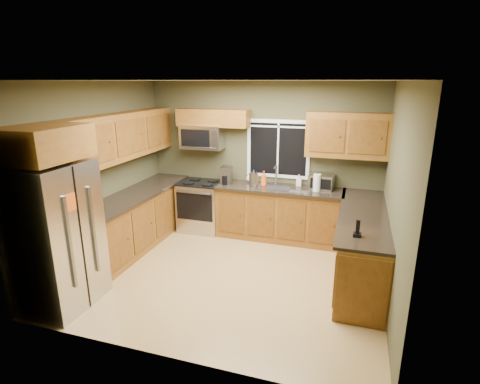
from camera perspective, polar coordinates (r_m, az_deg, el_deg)
The scene contains 29 objects.
floor at distance 5.57m, azimuth -1.61°, elevation -12.38°, with size 4.20×4.20×0.00m, color #AA844A.
ceiling at distance 4.87m, azimuth -1.87°, elevation 16.63°, with size 4.20×4.20×0.00m, color white.
back_wall at distance 6.73m, azimuth 3.30°, elevation 5.03°, with size 4.20×4.20×0.00m, color #444228.
front_wall at distance 3.50m, azimuth -11.46°, elevation -6.39°, with size 4.20×4.20×0.00m, color #444228.
left_wall at distance 6.06m, azimuth -20.88°, elevation 2.65°, with size 3.60×3.60×0.00m, color #444228.
right_wall at distance 4.82m, azimuth 22.60°, elevation -0.93°, with size 3.60×3.60×0.00m, color #444228.
window at distance 6.61m, azimuth 5.82°, elevation 6.55°, with size 1.12×0.03×1.02m.
base_cabinets_left at distance 6.51m, azimuth -15.44°, elevation -4.22°, with size 0.60×2.65×0.90m, color brown.
countertop_left at distance 6.35m, azimuth -15.57°, elevation -0.28°, with size 0.65×2.65×0.04m, color black.
base_cabinets_back at distance 6.61m, azimuth 6.02°, elevation -3.38°, with size 2.17×0.60×0.90m, color brown.
countertop_back at distance 6.44m, azimuth 6.10°, elevation 0.49°, with size 2.17×0.65×0.04m, color black.
base_cabinets_peninsula at distance 5.62m, azimuth 18.09°, elevation -7.86°, with size 0.60×2.52×0.90m.
countertop_peninsula at distance 5.45m, azimuth 18.27°, elevation -3.29°, with size 0.65×2.50×0.04m, color black.
upper_cabinets_left at distance 6.24m, azimuth -17.49°, elevation 8.14°, with size 0.33×2.65×0.72m, color brown.
upper_cabinets_back_left at distance 6.73m, azimuth -4.12°, elevation 11.21°, with size 1.30×0.33×0.30m, color brown.
upper_cabinets_back_right at distance 6.29m, azimuth 16.03°, elevation 8.32°, with size 1.30×0.33×0.72m, color brown.
upper_cabinet_over_fridge at distance 4.74m, azimuth -27.85°, elevation 6.62°, with size 0.72×0.90×0.38m, color brown.
refrigerator at distance 5.03m, azimuth -26.12°, elevation -6.12°, with size 0.74×0.90×1.80m.
range at distance 6.99m, azimuth -5.88°, elevation -2.09°, with size 0.76×0.69×0.94m.
microwave at distance 6.82m, azimuth -5.74°, elevation 8.36°, with size 0.76×0.41×0.42m.
sink at distance 6.47m, azimuth 5.14°, elevation 0.89°, with size 0.60×0.42×0.36m.
toaster_oven at distance 6.45m, azimuth 12.30°, elevation 1.56°, with size 0.43×0.35×0.25m.
coffee_maker at distance 6.64m, azimuth -2.11°, elevation 2.50°, with size 0.21×0.27×0.30m.
kettle at distance 6.49m, azimuth 2.10°, elevation 2.10°, with size 0.17×0.17×0.29m.
paper_towel_roll at distance 6.30m, azimuth 11.63°, elevation 1.40°, with size 0.15×0.15×0.32m.
soap_bottle_a at distance 6.49m, azimuth 3.64°, elevation 2.06°, with size 0.10×0.10×0.26m, color #D95914.
soap_bottle_b at distance 6.58m, azimuth 8.96°, elevation 1.78°, with size 0.09×0.09×0.20m, color white.
soap_bottle_c at distance 6.76m, azimuth 1.53°, elevation 2.28°, with size 0.13×0.13×0.17m, color white.
cordless_phone at distance 4.61m, azimuth 17.46°, elevation -5.77°, with size 0.09×0.09×0.20m.
Camera 1 is at (1.60, -4.60, 2.69)m, focal length 28.00 mm.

